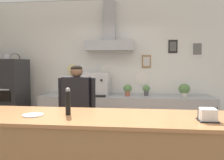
% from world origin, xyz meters
% --- Properties ---
extents(back_wall_assembly, '(5.02, 2.68, 2.95)m').
position_xyz_m(back_wall_assembly, '(0.00, 2.20, 1.58)').
color(back_wall_assembly, '#9E9E99').
rests_on(back_wall_assembly, ground_plane).
extents(back_prep_counter, '(3.43, 0.64, 0.94)m').
position_xyz_m(back_prep_counter, '(0.42, 1.96, 0.46)').
color(back_prep_counter, '#A3A5AD').
rests_on(back_prep_counter, ground_plane).
extents(pizza_oven, '(0.69, 0.67, 1.77)m').
position_xyz_m(pizza_oven, '(-1.96, 1.72, 0.84)').
color(pizza_oven, '#232326').
rests_on(pizza_oven, ground_plane).
extents(shop_worker, '(0.56, 0.22, 1.56)m').
position_xyz_m(shop_worker, '(-0.23, 0.66, 0.83)').
color(shop_worker, '#232328').
rests_on(shop_worker, ground_plane).
extents(espresso_machine, '(0.57, 0.49, 0.47)m').
position_xyz_m(espresso_machine, '(-0.20, 1.94, 1.17)').
color(espresso_machine, silver).
rests_on(espresso_machine, back_prep_counter).
extents(potted_oregano, '(0.17, 0.17, 0.20)m').
position_xyz_m(potted_oregano, '(-0.70, 1.99, 1.05)').
color(potted_oregano, '#4C4C51').
rests_on(potted_oregano, back_prep_counter).
extents(potted_sage, '(0.15, 0.15, 0.21)m').
position_xyz_m(potted_sage, '(0.84, 2.00, 1.06)').
color(potted_sage, '#4C4C51').
rests_on(potted_sage, back_prep_counter).
extents(potted_basil, '(0.17, 0.17, 0.23)m').
position_xyz_m(potted_basil, '(0.46, 1.93, 1.07)').
color(potted_basil, '#9E563D').
rests_on(potted_basil, back_prep_counter).
extents(potted_thyme, '(0.22, 0.22, 0.26)m').
position_xyz_m(potted_thyme, '(1.56, 1.93, 1.08)').
color(potted_thyme, beige).
rests_on(potted_thyme, back_prep_counter).
extents(pepper_grinder, '(0.05, 0.05, 0.26)m').
position_xyz_m(pepper_grinder, '(0.01, -0.53, 1.22)').
color(pepper_grinder, black).
rests_on(pepper_grinder, service_counter).
extents(condiment_plate, '(0.19, 0.19, 0.01)m').
position_xyz_m(condiment_plate, '(-0.30, -0.60, 1.10)').
color(condiment_plate, white).
rests_on(condiment_plate, service_counter).
extents(napkin_holder, '(0.16, 0.16, 0.12)m').
position_xyz_m(napkin_holder, '(1.26, -0.62, 1.14)').
color(napkin_holder, '#262628').
rests_on(napkin_holder, service_counter).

